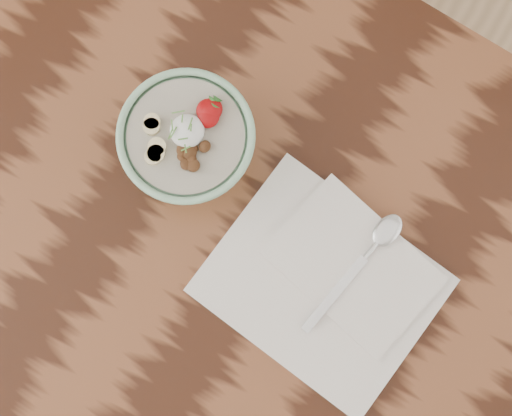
{
  "coord_description": "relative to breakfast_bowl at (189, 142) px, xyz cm",
  "views": [
    {
      "loc": [
        2.81,
        -2.92,
        171.92
      ],
      "look_at": [
        -2.86,
        6.1,
        85.48
      ],
      "focal_mm": 50.0,
      "sensor_mm": 36.0,
      "label": 1
    }
  ],
  "objects": [
    {
      "name": "table",
      "position": [
        15.24,
        -9.27,
        -15.24
      ],
      "size": [
        160.0,
        90.0,
        75.0
      ],
      "color": "#34180D",
      "rests_on": "ground"
    },
    {
      "name": "spoon",
      "position": [
        27.91,
        1.74,
        -3.73
      ],
      "size": [
        5.01,
        19.97,
        1.04
      ],
      "rotation": [
        0.0,
        0.0,
        -0.14
      ],
      "color": "silver",
      "rests_on": "napkin"
    },
    {
      "name": "breakfast_bowl",
      "position": [
        0.0,
        0.0,
        0.0
      ],
      "size": [
        17.58,
        17.58,
        11.6
      ],
      "rotation": [
        0.0,
        0.0,
        0.19
      ],
      "color": "#93C69F",
      "rests_on": "table"
    },
    {
      "name": "napkin",
      "position": [
        25.25,
        -5.35,
        -5.19
      ],
      "size": [
        30.75,
        26.35,
        1.78
      ],
      "rotation": [
        0.0,
        0.0,
        -0.08
      ],
      "color": "white",
      "rests_on": "table"
    }
  ]
}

